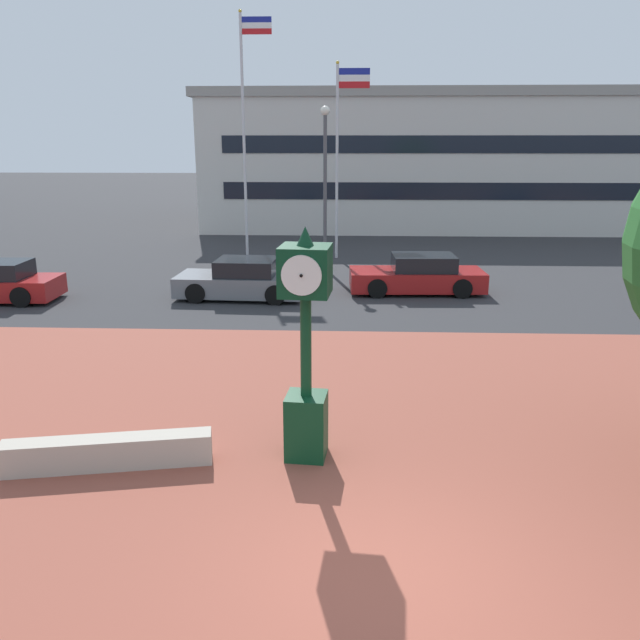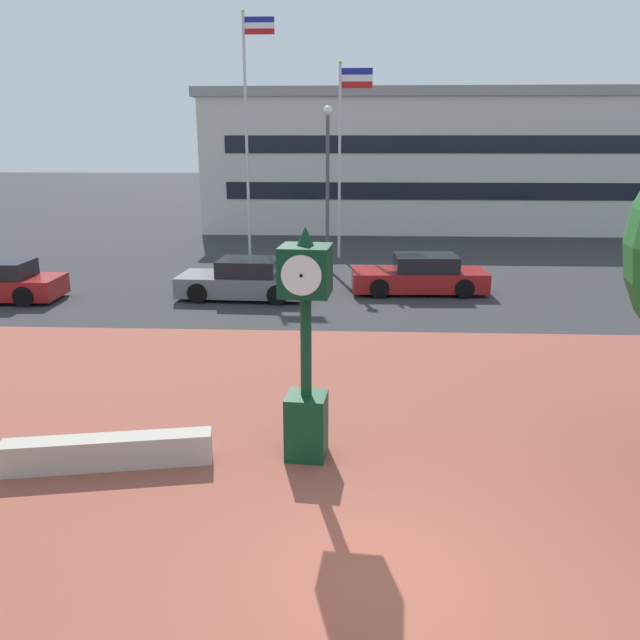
{
  "view_description": "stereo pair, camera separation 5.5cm",
  "coord_description": "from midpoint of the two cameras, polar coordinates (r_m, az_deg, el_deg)",
  "views": [
    {
      "loc": [
        -0.49,
        -6.52,
        4.94
      ],
      "look_at": [
        -0.88,
        2.81,
        2.34
      ],
      "focal_mm": 36.17,
      "sensor_mm": 36.0,
      "label": 1
    },
    {
      "loc": [
        -0.43,
        -6.52,
        4.94
      ],
      "look_at": [
        -0.88,
        2.81,
        2.34
      ],
      "focal_mm": 36.17,
      "sensor_mm": 36.0,
      "label": 2
    }
  ],
  "objects": [
    {
      "name": "planter_wall",
      "position": [
        10.79,
        -18.39,
        -11.07
      ],
      "size": [
        3.22,
        1.0,
        0.5
      ],
      "primitive_type": "cube",
      "rotation": [
        0.0,
        0.0,
        0.19
      ],
      "color": "#ADA393",
      "rests_on": "ground"
    },
    {
      "name": "street_lamp_post",
      "position": [
        25.53,
        0.39,
        13.06
      ],
      "size": [
        0.36,
        0.36,
        6.24
      ],
      "color": "#4C4C51",
      "rests_on": "ground"
    },
    {
      "name": "car_street_distant",
      "position": [
        22.01,
        8.6,
        3.9
      ],
      "size": [
        4.53,
        2.01,
        1.28
      ],
      "rotation": [
        0.0,
        0.0,
        1.61
      ],
      "color": "maroon",
      "rests_on": "ground"
    },
    {
      "name": "flagpole_secondary",
      "position": [
        28.05,
        1.71,
        14.92
      ],
      "size": [
        1.4,
        0.14,
        8.11
      ],
      "color": "silver",
      "rests_on": "ground"
    },
    {
      "name": "flagpole_primary",
      "position": [
        28.39,
        -6.68,
        16.7
      ],
      "size": [
        1.33,
        0.14,
        10.06
      ],
      "color": "silver",
      "rests_on": "ground"
    },
    {
      "name": "plaza_brick_paving",
      "position": [
        10.79,
        4.7,
        -11.74
      ],
      "size": [
        44.0,
        14.13,
        0.01
      ],
      "primitive_type": "cube",
      "color": "brown",
      "rests_on": "ground"
    },
    {
      "name": "ground_plane",
      "position": [
        8.19,
        5.55,
        -21.63
      ],
      "size": [
        200.0,
        200.0,
        0.0
      ],
      "primitive_type": "plane",
      "color": "#2D2D30"
    },
    {
      "name": "car_street_far",
      "position": [
        21.16,
        -6.97,
        3.49
      ],
      "size": [
        4.18,
        2.11,
        1.28
      ],
      "rotation": [
        0.0,
        0.0,
        1.52
      ],
      "color": "slate",
      "rests_on": "ground"
    },
    {
      "name": "civic_building",
      "position": [
        42.32,
        11.43,
        13.76
      ],
      "size": [
        29.63,
        14.05,
        7.69
      ],
      "color": "beige",
      "rests_on": "ground"
    },
    {
      "name": "street_clock",
      "position": [
        10.0,
        -1.41,
        -2.41
      ],
      "size": [
        0.81,
        0.86,
        3.73
      ],
      "rotation": [
        0.0,
        0.0,
        -0.09
      ],
      "color": "#0C381E",
      "rests_on": "ground"
    }
  ]
}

